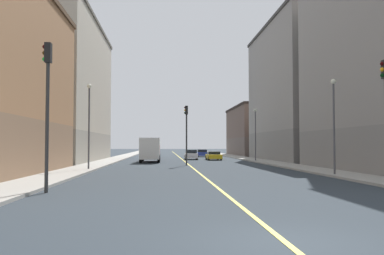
% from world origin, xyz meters
% --- Properties ---
extents(ground_plane, '(400.00, 400.00, 0.00)m').
position_xyz_m(ground_plane, '(0.00, 0.00, 0.00)').
color(ground_plane, '#293239').
rests_on(ground_plane, ground).
extents(sidewalk_left, '(2.93, 168.00, 0.15)m').
position_xyz_m(sidewalk_left, '(9.76, 49.00, 0.07)').
color(sidewalk_left, '#9E9B93').
rests_on(sidewalk_left, ground).
extents(sidewalk_right, '(2.93, 168.00, 0.15)m').
position_xyz_m(sidewalk_right, '(-9.76, 49.00, 0.07)').
color(sidewalk_right, '#9E9B93').
rests_on(sidewalk_right, ground).
extents(lane_center_stripe, '(0.16, 154.00, 0.01)m').
position_xyz_m(lane_center_stripe, '(0.00, 49.00, 0.01)').
color(lane_center_stripe, '#E5D14C').
rests_on(lane_center_stripe, ground).
extents(building_left_mid, '(8.85, 23.10, 18.60)m').
position_xyz_m(building_left_mid, '(15.50, 45.41, 9.31)').
color(building_left_mid, slate).
rests_on(building_left_mid, ground).
extents(building_left_far, '(8.85, 20.74, 9.70)m').
position_xyz_m(building_left_far, '(15.50, 70.73, 4.86)').
color(building_left_far, brown).
rests_on(building_left_far, ground).
extents(building_right_midblock, '(8.85, 26.04, 17.98)m').
position_xyz_m(building_right_midblock, '(-15.50, 44.23, 9.00)').
color(building_right_midblock, '#9D9688').
rests_on(building_right_midblock, ground).
extents(traffic_light_right_near, '(0.40, 0.32, 6.75)m').
position_xyz_m(traffic_light_right_near, '(-7.91, 9.80, 4.31)').
color(traffic_light_right_near, '#2D2D2D').
rests_on(traffic_light_right_near, ground).
extents(traffic_light_median_far, '(0.40, 0.32, 6.20)m').
position_xyz_m(traffic_light_median_far, '(-0.34, 33.30, 4.00)').
color(traffic_light_median_far, '#2D2D2D').
rests_on(traffic_light_median_far, ground).
extents(street_lamp_left_near, '(0.36, 0.36, 6.50)m').
position_xyz_m(street_lamp_left_near, '(8.90, 18.10, 4.14)').
color(street_lamp_left_near, '#4C4C51').
rests_on(street_lamp_left_near, ground).
extents(street_lamp_right_near, '(0.36, 0.36, 7.06)m').
position_xyz_m(street_lamp_right_near, '(-8.90, 25.43, 4.43)').
color(street_lamp_right_near, '#4C4C51').
rests_on(street_lamp_right_near, ground).
extents(street_lamp_left_far, '(0.36, 0.36, 6.56)m').
position_xyz_m(street_lamp_left_far, '(8.90, 41.91, 4.17)').
color(street_lamp_left_far, '#4C4C51').
rests_on(street_lamp_left_far, ground).
extents(car_blue, '(1.93, 4.31, 1.30)m').
position_xyz_m(car_blue, '(4.17, 63.86, 0.64)').
color(car_blue, '#23389E').
rests_on(car_blue, ground).
extents(car_yellow, '(1.95, 4.62, 1.20)m').
position_xyz_m(car_yellow, '(4.32, 48.19, 0.60)').
color(car_yellow, gold).
rests_on(car_yellow, ground).
extents(car_maroon, '(1.94, 4.53, 1.29)m').
position_xyz_m(car_maroon, '(-4.33, 55.90, 0.64)').
color(car_maroon, maroon).
rests_on(car_maroon, ground).
extents(car_white, '(1.91, 4.08, 1.42)m').
position_xyz_m(car_white, '(1.28, 50.11, 0.69)').
color(car_white, white).
rests_on(car_white, ground).
extents(box_truck, '(2.42, 7.92, 2.95)m').
position_xyz_m(box_truck, '(-4.35, 41.36, 1.57)').
color(box_truck, maroon).
rests_on(box_truck, ground).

